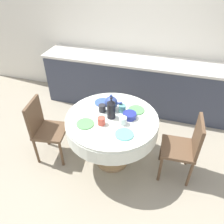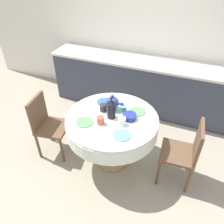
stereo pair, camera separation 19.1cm
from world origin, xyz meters
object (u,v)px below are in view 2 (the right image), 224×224
(chair_right, at_px, (47,123))
(coffee_carafe, at_px, (111,109))
(teapot, at_px, (113,103))
(chair_left, at_px, (185,151))

(chair_right, relative_size, coffee_carafe, 3.16)
(chair_right, height_order, coffee_carafe, coffee_carafe)
(chair_right, height_order, teapot, teapot)
(chair_right, bearing_deg, teapot, 101.19)
(coffee_carafe, height_order, teapot, coffee_carafe)
(chair_right, xyz_separation_m, coffee_carafe, (0.89, 0.13, 0.40))
(coffee_carafe, xyz_separation_m, teapot, (-0.05, 0.16, -0.03))
(chair_left, distance_m, teapot, 1.04)
(chair_left, bearing_deg, chair_right, 92.45)
(chair_left, xyz_separation_m, teapot, (-0.96, 0.12, 0.37))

